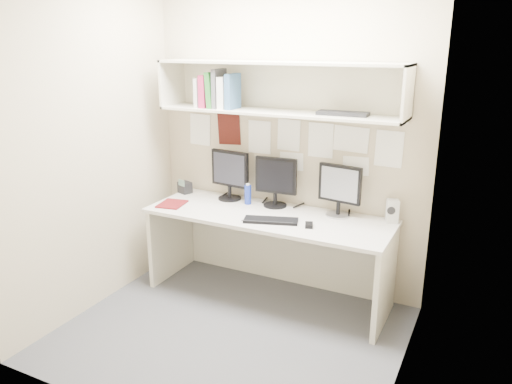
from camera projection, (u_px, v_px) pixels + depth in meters
The scene contains 19 objects.
floor at pixel (230, 333), 3.68m from camera, with size 2.40×2.00×0.01m, color #434348.
wall_back at pixel (287, 137), 4.16m from camera, with size 2.40×0.02×2.60m, color tan.
wall_front at pixel (127, 204), 2.45m from camera, with size 2.40×0.02×2.60m, color tan.
wall_left at pixel (91, 146), 3.82m from camera, with size 0.02×2.00×2.60m, color tan.
wall_right at pixel (414, 184), 2.79m from camera, with size 0.02×2.00×2.60m, color tan.
desk at pixel (268, 255), 4.13m from camera, with size 2.00×0.70×0.73m.
overhead_hutch at pixel (281, 87), 3.92m from camera, with size 2.00×0.38×0.40m.
pinned_papers at pixel (286, 143), 4.17m from camera, with size 1.92×0.01×0.48m, color white, non-canonical shape.
monitor_left at pixel (230, 173), 4.35m from camera, with size 0.37×0.20×0.43m.
monitor_center at pixel (276, 179), 4.16m from camera, with size 0.36×0.20×0.42m.
monitor_right at pixel (340, 188), 3.93m from camera, with size 0.36×0.20×0.41m.
keyboard at pixel (271, 220), 3.85m from camera, with size 0.42×0.15×0.02m, color black.
mouse at pixel (309, 225), 3.74m from camera, with size 0.06×0.09×0.03m, color black.
speaker at pixel (392, 211), 3.82m from camera, with size 0.11×0.12×0.18m.
blue_bottle at pixel (248, 194), 4.25m from camera, with size 0.06×0.06×0.18m.
maroon_notebook at pixel (172, 204), 4.25m from camera, with size 0.20×0.25×0.01m, color #5C0F12.
desk_phone at pixel (185, 187), 4.57m from camera, with size 0.14×0.13×0.13m.
book_stack at pixel (218, 91), 4.07m from camera, with size 0.34×0.19×0.31m.
hutch_tray at pixel (343, 113), 3.69m from camera, with size 0.38×0.14×0.03m, color black.
Camera 1 is at (1.61, -2.80, 2.06)m, focal length 35.00 mm.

